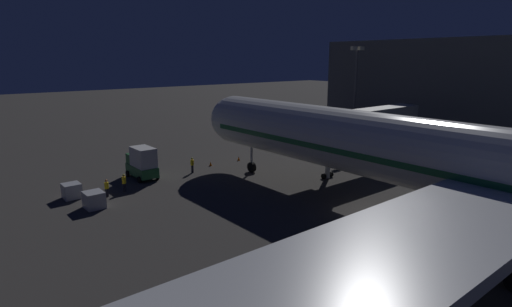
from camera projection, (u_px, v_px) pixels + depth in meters
ground_plane at (375, 213)px, 35.67m from camera, size 320.00×320.00×0.00m
jet_bridge at (359, 122)px, 48.15m from camera, size 18.69×3.40×7.45m
apron_floodlight_mast at (356, 85)px, 66.20m from camera, size 2.90×0.50×14.98m
catering_truck at (142, 162)px, 45.83m from camera, size 2.36×4.54×3.59m
baggage_container_near_belt at (72, 191)px, 39.47m from camera, size 1.58×1.61×1.44m
baggage_container_mid_row at (94, 200)px, 36.88m from camera, size 1.61×1.83×1.48m
ground_crew_near_nose_gear at (192, 164)px, 48.13m from camera, size 0.40×0.40×1.84m
ground_crew_by_belt_loader at (124, 182)px, 41.18m from camera, size 0.40×0.40×1.85m
ground_crew_marshaller_fwd at (107, 187)px, 39.80m from camera, size 0.40×0.40×1.74m
traffic_cone_nose_port at (239, 158)px, 54.12m from camera, size 0.36×0.36×0.55m
traffic_cone_nose_starboard at (211, 164)px, 51.41m from camera, size 0.36×0.36×0.55m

